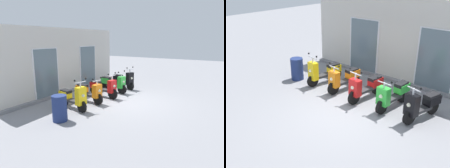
{
  "view_description": "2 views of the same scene",
  "coord_description": "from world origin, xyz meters",
  "views": [
    {
      "loc": [
        -7.71,
        -3.81,
        2.72
      ],
      "look_at": [
        0.15,
        0.88,
        0.65
      ],
      "focal_mm": 32.5,
      "sensor_mm": 36.0,
      "label": 1
    },
    {
      "loc": [
        4.26,
        -5.37,
        4.09
      ],
      "look_at": [
        -0.77,
        0.71,
        0.53
      ],
      "focal_mm": 40.82,
      "sensor_mm": 36.0,
      "label": 2
    }
  ],
  "objects": [
    {
      "name": "trash_bin",
      "position": [
        -3.12,
        0.96,
        0.44
      ],
      "size": [
        0.49,
        0.49,
        0.88
      ],
      "primitive_type": "cylinder",
      "color": "navy",
      "rests_on": "ground_plane"
    },
    {
      "name": "scooter_green",
      "position": [
        1.01,
        1.3,
        0.47
      ],
      "size": [
        0.59,
        1.61,
        1.16
      ],
      "color": "black",
      "rests_on": "ground_plane"
    },
    {
      "name": "scooter_yellow",
      "position": [
        -2.01,
        1.35,
        0.48
      ],
      "size": [
        0.68,
        1.58,
        1.28
      ],
      "color": "black",
      "rests_on": "ground_plane"
    },
    {
      "name": "ground_plane",
      "position": [
        0.0,
        0.0,
        0.0
      ],
      "size": [
        40.0,
        40.0,
        0.0
      ],
      "primitive_type": "plane",
      "color": "gray"
    },
    {
      "name": "scooter_red",
      "position": [
        0.01,
        1.26,
        0.47
      ],
      "size": [
        0.61,
        1.66,
        1.22
      ],
      "color": "black",
      "rests_on": "ground_plane"
    },
    {
      "name": "scooter_orange",
      "position": [
        -1.0,
        1.34,
        0.48
      ],
      "size": [
        0.59,
        1.54,
        1.15
      ],
      "color": "black",
      "rests_on": "ground_plane"
    },
    {
      "name": "scooter_black",
      "position": [
        1.99,
        1.22,
        0.48
      ],
      "size": [
        0.73,
        1.47,
        1.25
      ],
      "color": "black",
      "rests_on": "ground_plane"
    },
    {
      "name": "traffic_cone",
      "position": [
        3.31,
        1.56,
        0.26
      ],
      "size": [
        0.32,
        0.32,
        0.52
      ],
      "primitive_type": "cone",
      "color": "orange",
      "rests_on": "ground_plane"
    },
    {
      "name": "storefront_facade",
      "position": [
        -0.0,
        3.46,
        1.55
      ],
      "size": [
        7.87,
        0.5,
        3.21
      ],
      "color": "beige",
      "rests_on": "ground_plane"
    }
  ]
}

